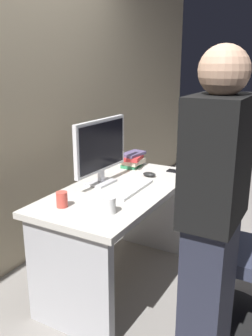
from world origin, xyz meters
TOP-DOWN VIEW (x-y plane):
  - ground_plane at (0.00, 0.00)m, footprint 9.00×9.00m
  - wall_back at (0.00, 0.86)m, footprint 6.40×0.10m
  - desk at (0.00, 0.00)m, footprint 1.31×0.66m
  - office_chair at (0.01, -0.73)m, footprint 0.52×0.52m
  - person_at_desk at (-0.45, -0.77)m, footprint 0.40×0.24m
  - monitor at (0.02, 0.16)m, footprint 0.54×0.15m
  - keyboard at (0.00, -0.09)m, footprint 0.43×0.14m
  - mouse at (0.33, -0.07)m, footprint 0.06×0.10m
  - cup_near_keyboard at (-0.39, -0.16)m, footprint 0.07×0.07m
  - cup_by_monitor at (-0.45, 0.13)m, footprint 0.07×0.07m
  - book_stack at (0.49, 0.17)m, footprint 0.24×0.18m
  - cell_phone at (0.54, -0.20)m, footprint 0.07×0.15m
  - handbag at (0.78, -0.56)m, footprint 0.34×0.14m

SIDE VIEW (x-z plane):
  - ground_plane at x=0.00m, z-range 0.00..0.00m
  - handbag at x=0.78m, z-range -0.05..0.33m
  - office_chair at x=0.01m, z-range -0.04..0.90m
  - desk at x=0.00m, z-range 0.13..0.87m
  - cell_phone at x=0.54m, z-range 0.73..0.74m
  - keyboard at x=0.00m, z-range 0.73..0.75m
  - mouse at x=0.33m, z-range 0.73..0.77m
  - cup_by_monitor at x=-0.45m, z-range 0.73..0.83m
  - cup_near_keyboard at x=-0.39m, z-range 0.73..0.83m
  - book_stack at x=0.49m, z-range 0.73..0.86m
  - person_at_desk at x=-0.45m, z-range 0.02..1.66m
  - monitor at x=0.02m, z-range 0.76..1.22m
  - wall_back at x=0.00m, z-range 0.00..3.00m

